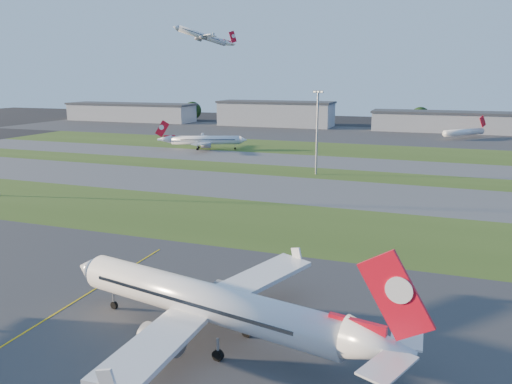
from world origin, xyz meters
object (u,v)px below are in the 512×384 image
at_px(airliner_taxiing, 205,140).
at_px(light_mast_centre, 317,127).
at_px(airliner_parked, 207,303).
at_px(mini_jet_near, 464,132).

bearing_deg(airliner_taxiing, light_mast_centre, 125.05).
bearing_deg(airliner_parked, airliner_taxiing, 126.96).
bearing_deg(light_mast_centre, airliner_parked, -83.80).
distance_m(airliner_parked, mini_jet_near, 221.27).
height_order(airliner_parked, mini_jet_near, airliner_parked).
bearing_deg(mini_jet_near, airliner_taxiing, 169.15).
height_order(airliner_taxiing, mini_jet_near, airliner_taxiing).
relative_size(mini_jet_near, light_mast_centre, 0.86).
xyz_separation_m(airliner_parked, mini_jet_near, (36.31, 218.27, -1.37)).
height_order(airliner_parked, airliner_taxiing, airliner_parked).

